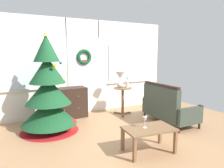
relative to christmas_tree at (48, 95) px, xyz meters
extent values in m
plane|color=#AD7F56|center=(1.18, -1.09, -0.78)|extent=(6.76, 6.76, 0.00)
cube|color=white|center=(-0.34, 1.00, 0.49)|extent=(2.15, 0.08, 2.55)
cube|color=white|center=(2.71, 1.00, 0.49)|extent=(2.15, 0.08, 2.55)
cube|color=white|center=(1.18, 1.00, 1.52)|extent=(0.94, 0.08, 0.50)
cube|color=silver|center=(1.18, 0.96, 0.24)|extent=(0.90, 0.05, 2.05)
cube|color=white|center=(1.18, 0.94, -0.33)|extent=(0.78, 0.02, 0.80)
cube|color=silver|center=(1.18, 0.94, 0.62)|extent=(0.78, 0.01, 1.10)
cube|color=silver|center=(-0.34, 0.94, 0.57)|extent=(1.50, 0.01, 1.10)
cube|color=silver|center=(2.71, 0.94, 0.57)|extent=(1.50, 0.01, 1.10)
cube|color=silver|center=(-0.34, 0.93, 0.00)|extent=(1.59, 0.06, 0.03)
cube|color=silver|center=(2.71, 0.93, 0.00)|extent=(1.59, 0.06, 0.03)
torus|color=#164424|center=(1.18, 0.90, 0.77)|extent=(0.41, 0.09, 0.41)
cube|color=red|center=(1.18, 0.88, 0.64)|extent=(0.10, 0.02, 0.10)
cylinder|color=#4C331E|center=(0.00, 0.00, -0.67)|extent=(0.10, 0.10, 0.22)
cone|color=red|center=(0.00, 0.00, -0.73)|extent=(1.22, 1.22, 0.10)
cone|color=#194C28|center=(0.00, 0.00, -0.35)|extent=(1.16, 1.16, 0.55)
cone|color=#194C28|center=(0.00, 0.00, 0.09)|extent=(0.95, 0.95, 0.55)
cone|color=#194C28|center=(0.00, 0.00, 0.54)|extent=(0.74, 0.74, 0.55)
cone|color=#194C28|center=(0.00, 0.00, 0.98)|extent=(0.53, 0.53, 0.55)
cone|color=#E0BC4C|center=(0.00, 0.00, 1.27)|extent=(0.12, 0.12, 0.12)
sphere|color=red|center=(0.24, 0.30, 0.02)|extent=(0.06, 0.06, 0.06)
sphere|color=gold|center=(0.30, -0.13, 0.33)|extent=(0.05, 0.05, 0.05)
sphere|color=silver|center=(0.04, 0.27, 0.64)|extent=(0.08, 0.08, 0.08)
sphere|color=#264CB2|center=(0.28, -0.01, 0.67)|extent=(0.06, 0.06, 0.06)
sphere|color=red|center=(0.05, 0.23, 0.80)|extent=(0.08, 0.08, 0.08)
sphere|color=gold|center=(0.09, -0.25, 0.64)|extent=(0.08, 0.08, 0.08)
cube|color=black|center=(0.65, 0.70, -0.39)|extent=(0.91, 0.44, 0.78)
sphere|color=tan|center=(0.48, 0.47, -0.20)|extent=(0.03, 0.03, 0.03)
sphere|color=tan|center=(0.84, 0.48, -0.20)|extent=(0.03, 0.03, 0.03)
sphere|color=tan|center=(0.48, 0.47, -0.50)|extent=(0.03, 0.03, 0.03)
sphere|color=tan|center=(0.84, 0.48, -0.50)|extent=(0.03, 0.03, 0.03)
cylinder|color=black|center=(2.92, -1.48, -0.71)|extent=(0.05, 0.05, 0.14)
cylinder|color=black|center=(2.98, -0.25, -0.71)|extent=(0.05, 0.05, 0.14)
cylinder|color=black|center=(2.32, -1.45, -0.71)|extent=(0.05, 0.05, 0.14)
cylinder|color=black|center=(2.38, -0.23, -0.71)|extent=(0.05, 0.05, 0.14)
cube|color=#384238|center=(2.65, -0.85, -0.57)|extent=(0.78, 1.20, 0.14)
cube|color=#384238|center=(2.35, -0.84, -0.19)|extent=(0.18, 1.18, 0.62)
cube|color=black|center=(2.35, -0.84, 0.15)|extent=(0.14, 1.15, 0.06)
cube|color=#384238|center=(2.62, -1.48, -0.45)|extent=(0.67, 0.12, 0.38)
cylinder|color=black|center=(2.91, -1.50, -0.28)|extent=(0.09, 0.09, 0.09)
cube|color=#384238|center=(2.68, -0.23, -0.45)|extent=(0.67, 0.12, 0.38)
cylinder|color=black|center=(2.97, -0.24, -0.28)|extent=(0.09, 0.09, 0.09)
cylinder|color=brown|center=(2.01, 0.27, -0.05)|extent=(0.48, 0.48, 0.02)
cylinder|color=brown|center=(2.01, 0.27, -0.42)|extent=(0.07, 0.07, 0.71)
cube|color=brown|center=(2.17, 0.27, -0.76)|extent=(0.20, 0.05, 0.04)
cube|color=brown|center=(1.93, 0.41, -0.76)|extent=(0.14, 0.20, 0.04)
cube|color=brown|center=(1.93, 0.13, -0.76)|extent=(0.14, 0.20, 0.04)
sphere|color=silver|center=(1.95, 0.31, 0.04)|extent=(0.16, 0.16, 0.16)
cylinder|color=silver|center=(1.95, 0.31, 0.17)|extent=(0.02, 0.02, 0.06)
cone|color=silver|center=(1.95, 0.31, 0.30)|extent=(0.28, 0.28, 0.20)
cylinder|color=beige|center=(2.11, 0.21, 0.04)|extent=(0.09, 0.09, 0.16)
sphere|color=beige|center=(2.11, 0.21, 0.12)|extent=(0.10, 0.10, 0.10)
cylinder|color=#4C7042|center=(2.09, 0.21, 0.22)|extent=(0.07, 0.01, 0.17)
cylinder|color=#4C7042|center=(2.11, 0.21, 0.22)|extent=(0.01, 0.01, 0.18)
cylinder|color=#4C7042|center=(2.13, 0.21, 0.22)|extent=(0.07, 0.01, 0.17)
cube|color=brown|center=(1.23, -1.80, -0.37)|extent=(0.90, 0.62, 0.03)
cube|color=brown|center=(0.83, -1.97, -0.58)|extent=(0.05, 0.05, 0.39)
cube|color=brown|center=(1.58, -2.07, -0.58)|extent=(0.05, 0.05, 0.39)
cube|color=brown|center=(0.89, -1.54, -0.58)|extent=(0.05, 0.05, 0.39)
cube|color=brown|center=(1.64, -1.64, -0.58)|extent=(0.05, 0.05, 0.39)
cylinder|color=silver|center=(1.17, -1.77, -0.35)|extent=(0.06, 0.06, 0.01)
cylinder|color=silver|center=(1.17, -1.77, -0.30)|extent=(0.01, 0.01, 0.10)
cone|color=silver|center=(1.17, -1.77, -0.21)|extent=(0.08, 0.08, 0.09)
cube|color=red|center=(0.38, -0.18, -0.66)|extent=(0.23, 0.21, 0.23)
camera|label=1|loc=(-0.97, -4.48, 0.89)|focal=34.13mm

